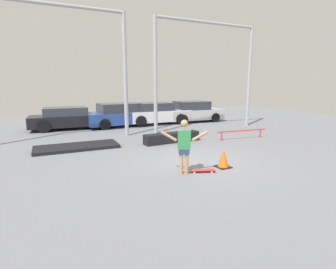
{
  "coord_description": "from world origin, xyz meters",
  "views": [
    {
      "loc": [
        -4.6,
        -7.43,
        2.61
      ],
      "look_at": [
        -0.4,
        1.43,
        0.73
      ],
      "focal_mm": 28.0,
      "sensor_mm": 36.0,
      "label": 1
    }
  ],
  "objects": [
    {
      "name": "parked_car_black",
      "position": [
        -3.35,
        9.0,
        0.64
      ],
      "size": [
        4.45,
        2.06,
        1.29
      ],
      "rotation": [
        0.0,
        0.0,
        -0.04
      ],
      "color": "black",
      "rests_on": "ground_plane"
    },
    {
      "name": "skateboarder",
      "position": [
        -1.01,
        -0.94,
        0.91
      ],
      "size": [
        1.28,
        0.67,
        1.62
      ],
      "rotation": [
        0.0,
        0.0,
        -0.44
      ],
      "color": "tan",
      "rests_on": "ground_plane"
    },
    {
      "name": "ground_plane",
      "position": [
        0.0,
        0.0,
        0.0
      ],
      "size": [
        36.0,
        36.0,
        0.0
      ],
      "primitive_type": "plane",
      "color": "slate"
    },
    {
      "name": "traffic_cone",
      "position": [
        0.43,
        -0.93,
        0.3
      ],
      "size": [
        0.43,
        0.43,
        0.62
      ],
      "color": "black",
      "rests_on": "ground_plane"
    },
    {
      "name": "parked_car_silver",
      "position": [
        4.96,
        8.61,
        0.69
      ],
      "size": [
        4.11,
        2.12,
        1.44
      ],
      "rotation": [
        0.0,
        0.0,
        -0.04
      ],
      "color": "#B7BABF",
      "rests_on": "ground_plane"
    },
    {
      "name": "manual_pad",
      "position": [
        -3.49,
        3.73,
        0.06
      ],
      "size": [
        3.32,
        1.4,
        0.13
      ],
      "primitive_type": "cube",
      "rotation": [
        0.0,
        0.0,
        -0.01
      ],
      "color": "black",
      "rests_on": "ground_plane"
    },
    {
      "name": "grind_rail",
      "position": [
        3.97,
        2.33,
        0.35
      ],
      "size": [
        2.68,
        0.33,
        0.44
      ],
      "rotation": [
        0.0,
        0.0,
        -0.1
      ],
      "color": "red",
      "rests_on": "ground_plane"
    },
    {
      "name": "canopy_support_right",
      "position": [
        3.99,
        5.55,
        3.77
      ],
      "size": [
        6.56,
        0.2,
        6.06
      ],
      "color": "#A5A8AD",
      "rests_on": "ground_plane"
    },
    {
      "name": "parked_car_blue",
      "position": [
        -0.25,
        8.74,
        0.7
      ],
      "size": [
        4.5,
        2.28,
        1.45
      ],
      "rotation": [
        0.0,
        0.0,
        0.08
      ],
      "color": "#284793",
      "rests_on": "ground_plane"
    },
    {
      "name": "canopy_support_left",
      "position": [
        -3.99,
        5.55,
        3.77
      ],
      "size": [
        6.56,
        0.2,
        6.06
      ],
      "color": "#A5A8AD",
      "rests_on": "ground_plane"
    },
    {
      "name": "skateboard",
      "position": [
        -0.43,
        -1.05,
        0.06
      ],
      "size": [
        0.79,
        0.47,
        0.08
      ],
      "rotation": [
        0.0,
        0.0,
        -0.36
      ],
      "color": "red",
      "rests_on": "ground_plane"
    },
    {
      "name": "grind_box",
      "position": [
        0.57,
        3.08,
        0.22
      ],
      "size": [
        2.7,
        0.71,
        0.44
      ],
      "primitive_type": "cube",
      "rotation": [
        0.0,
        0.0,
        0.07
      ],
      "color": "black",
      "rests_on": "ground_plane"
    },
    {
      "name": "parked_car_white",
      "position": [
        2.13,
        8.7,
        0.69
      ],
      "size": [
        4.47,
        2.04,
        1.42
      ],
      "rotation": [
        0.0,
        0.0,
        -0.03
      ],
      "color": "white",
      "rests_on": "ground_plane"
    }
  ]
}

